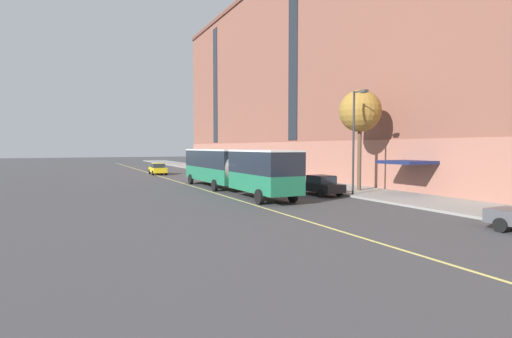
{
  "coord_description": "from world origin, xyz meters",
  "views": [
    {
      "loc": [
        -12.51,
        -28.2,
        3.74
      ],
      "look_at": [
        2.87,
        3.82,
        1.8
      ],
      "focal_mm": 28.0,
      "sensor_mm": 36.0,
      "label": 1
    }
  ],
  "objects_px": {
    "street_tree_mid_block": "(360,112)",
    "parked_car_navy_3": "(235,173)",
    "parked_car_black_2": "(320,185)",
    "fire_hydrant": "(235,172)",
    "parked_car_navy_0": "(206,168)",
    "taxi_cab": "(158,169)",
    "city_bus": "(231,167)",
    "street_lamp": "(355,132)"
  },
  "relations": [
    {
      "from": "taxi_cab",
      "to": "parked_car_navy_0",
      "type": "bearing_deg",
      "value": -7.25
    },
    {
      "from": "parked_car_navy_3",
      "to": "fire_hydrant",
      "type": "bearing_deg",
      "value": 68.32
    },
    {
      "from": "parked_car_navy_0",
      "to": "parked_car_navy_3",
      "type": "bearing_deg",
      "value": -91.21
    },
    {
      "from": "street_lamp",
      "to": "street_tree_mid_block",
      "type": "bearing_deg",
      "value": 44.13
    },
    {
      "from": "parked_car_black_2",
      "to": "street_tree_mid_block",
      "type": "distance_m",
      "value": 7.27
    },
    {
      "from": "city_bus",
      "to": "fire_hydrant",
      "type": "xyz_separation_m",
      "value": [
        7.04,
        16.16,
        -1.57
      ]
    },
    {
      "from": "city_bus",
      "to": "street_tree_mid_block",
      "type": "distance_m",
      "value": 11.68
    },
    {
      "from": "street_tree_mid_block",
      "to": "parked_car_black_2",
      "type": "bearing_deg",
      "value": -174.56
    },
    {
      "from": "taxi_cab",
      "to": "parked_car_black_2",
      "type": "bearing_deg",
      "value": -77.56
    },
    {
      "from": "city_bus",
      "to": "parked_car_navy_0",
      "type": "distance_m",
      "value": 23.61
    },
    {
      "from": "city_bus",
      "to": "street_tree_mid_block",
      "type": "relative_size",
      "value": 2.31
    },
    {
      "from": "parked_car_black_2",
      "to": "city_bus",
      "type": "bearing_deg",
      "value": 133.6
    },
    {
      "from": "taxi_cab",
      "to": "street_lamp",
      "type": "xyz_separation_m",
      "value": [
        8.37,
        -31.1,
        4.09
      ]
    },
    {
      "from": "fire_hydrant",
      "to": "parked_car_navy_3",
      "type": "bearing_deg",
      "value": -111.68
    },
    {
      "from": "parked_car_black_2",
      "to": "street_tree_mid_block",
      "type": "bearing_deg",
      "value": 5.44
    },
    {
      "from": "parked_car_black_2",
      "to": "street_tree_mid_block",
      "type": "xyz_separation_m",
      "value": [
        4.21,
        0.4,
        5.91
      ]
    },
    {
      "from": "parked_car_navy_3",
      "to": "street_tree_mid_block",
      "type": "height_order",
      "value": "street_tree_mid_block"
    },
    {
      "from": "city_bus",
      "to": "street_lamp",
      "type": "xyz_separation_m",
      "value": [
        7.14,
        -7.32,
        2.81
      ]
    },
    {
      "from": "street_tree_mid_block",
      "to": "city_bus",
      "type": "bearing_deg",
      "value": 151.65
    },
    {
      "from": "parked_car_black_2",
      "to": "street_lamp",
      "type": "bearing_deg",
      "value": -43.71
    },
    {
      "from": "parked_car_navy_0",
      "to": "parked_car_black_2",
      "type": "bearing_deg",
      "value": -90.52
    },
    {
      "from": "parked_car_navy_0",
      "to": "taxi_cab",
      "type": "xyz_separation_m",
      "value": [
        -6.71,
        0.85,
        -0.0
      ]
    },
    {
      "from": "parked_car_navy_3",
      "to": "street_lamp",
      "type": "relative_size",
      "value": 0.57
    },
    {
      "from": "street_lamp",
      "to": "parked_car_navy_3",
      "type": "bearing_deg",
      "value": 95.7
    },
    {
      "from": "parked_car_navy_0",
      "to": "taxi_cab",
      "type": "distance_m",
      "value": 6.77
    },
    {
      "from": "city_bus",
      "to": "street_tree_mid_block",
      "type": "xyz_separation_m",
      "value": [
        9.44,
        -5.09,
        4.63
      ]
    },
    {
      "from": "street_tree_mid_block",
      "to": "street_lamp",
      "type": "bearing_deg",
      "value": -135.87
    },
    {
      "from": "city_bus",
      "to": "fire_hydrant",
      "type": "distance_m",
      "value": 17.69
    },
    {
      "from": "city_bus",
      "to": "fire_hydrant",
      "type": "bearing_deg",
      "value": 66.45
    },
    {
      "from": "parked_car_navy_3",
      "to": "taxi_cab",
      "type": "distance_m",
      "value": 13.76
    },
    {
      "from": "street_tree_mid_block",
      "to": "fire_hydrant",
      "type": "bearing_deg",
      "value": 96.43
    },
    {
      "from": "parked_car_navy_0",
      "to": "street_tree_mid_block",
      "type": "height_order",
      "value": "street_tree_mid_block"
    },
    {
      "from": "street_tree_mid_block",
      "to": "parked_car_navy_3",
      "type": "bearing_deg",
      "value": 104.05
    },
    {
      "from": "parked_car_navy_0",
      "to": "street_tree_mid_block",
      "type": "distance_m",
      "value": 28.91
    },
    {
      "from": "street_lamp",
      "to": "fire_hydrant",
      "type": "bearing_deg",
      "value": 90.24
    },
    {
      "from": "fire_hydrant",
      "to": "street_lamp",
      "type": "bearing_deg",
      "value": -89.76
    },
    {
      "from": "city_bus",
      "to": "parked_car_black_2",
      "type": "bearing_deg",
      "value": -46.4
    },
    {
      "from": "parked_car_navy_0",
      "to": "street_tree_mid_block",
      "type": "relative_size",
      "value": 0.57
    },
    {
      "from": "street_lamp",
      "to": "city_bus",
      "type": "bearing_deg",
      "value": 134.3
    },
    {
      "from": "city_bus",
      "to": "parked_car_black_2",
      "type": "height_order",
      "value": "city_bus"
    },
    {
      "from": "street_tree_mid_block",
      "to": "fire_hydrant",
      "type": "relative_size",
      "value": 11.58
    },
    {
      "from": "parked_car_navy_3",
      "to": "fire_hydrant",
      "type": "distance_m",
      "value": 4.86
    }
  ]
}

